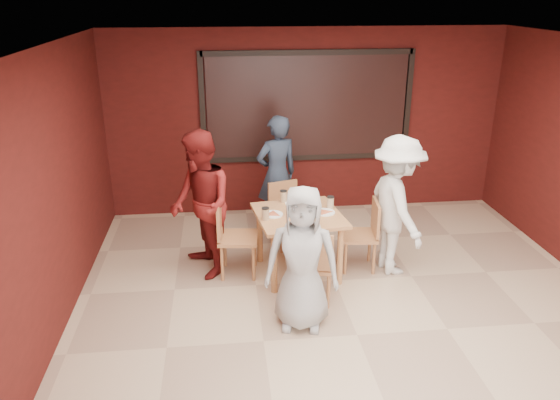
{
  "coord_description": "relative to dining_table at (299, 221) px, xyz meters",
  "views": [
    {
      "loc": [
        -1.3,
        -4.58,
        3.31
      ],
      "look_at": [
        -0.64,
        1.39,
        0.97
      ],
      "focal_mm": 35.0,
      "sensor_mm": 36.0,
      "label": 1
    }
  ],
  "objects": [
    {
      "name": "floor",
      "position": [
        0.42,
        -1.39,
        -0.69
      ],
      "size": [
        7.0,
        7.0,
        0.0
      ],
      "primitive_type": "plane",
      "color": "#CCB08D",
      "rests_on": "ground"
    },
    {
      "name": "diner_right",
      "position": [
        1.18,
        -0.06,
        0.17
      ],
      "size": [
        0.79,
        1.19,
        1.73
      ],
      "primitive_type": "imported",
      "rotation": [
        0.0,
        0.0,
        1.71
      ],
      "color": "white",
      "rests_on": "floor"
    },
    {
      "name": "chair_left",
      "position": [
        -0.81,
        0.06,
        -0.14
      ],
      "size": [
        0.51,
        0.51,
        0.97
      ],
      "color": "#A97142",
      "rests_on": "floor"
    },
    {
      "name": "window_blinds",
      "position": [
        0.42,
        2.06,
        0.96
      ],
      "size": [
        3.0,
        0.02,
        1.5
      ],
      "primitive_type": "cube",
      "color": "black"
    },
    {
      "name": "diner_back",
      "position": [
        -0.12,
        1.31,
        0.16
      ],
      "size": [
        0.72,
        0.59,
        1.7
      ],
      "primitive_type": "imported",
      "rotation": [
        0.0,
        0.0,
        3.49
      ],
      "color": "#29364A",
      "rests_on": "floor"
    },
    {
      "name": "dining_table",
      "position": [
        0.0,
        0.0,
        0.0
      ],
      "size": [
        1.12,
        1.12,
        0.94
      ],
      "color": "tan",
      "rests_on": "floor"
    },
    {
      "name": "chair_back",
      "position": [
        -0.05,
        0.83,
        -0.19
      ],
      "size": [
        0.53,
        0.53,
        0.87
      ],
      "color": "#A97142",
      "rests_on": "floor"
    },
    {
      "name": "diner_front",
      "position": [
        -0.13,
        -1.12,
        0.08
      ],
      "size": [
        0.83,
        0.63,
        1.54
      ],
      "primitive_type": "imported",
      "rotation": [
        0.0,
        0.0,
        -0.2
      ],
      "color": "#B0B0B0",
      "rests_on": "floor"
    },
    {
      "name": "chair_front",
      "position": [
        0.06,
        -0.72,
        -0.18
      ],
      "size": [
        0.52,
        0.52,
        0.89
      ],
      "color": "#A97142",
      "rests_on": "floor"
    },
    {
      "name": "chair_right",
      "position": [
        0.84,
        0.03,
        -0.18
      ],
      "size": [
        0.48,
        0.48,
        0.89
      ],
      "color": "#A97142",
      "rests_on": "floor"
    },
    {
      "name": "diner_left",
      "position": [
        -1.16,
        0.13,
        0.21
      ],
      "size": [
        0.92,
        1.04,
        1.79
      ],
      "primitive_type": "imported",
      "rotation": [
        0.0,
        0.0,
        -1.25
      ],
      "color": "maroon",
      "rests_on": "floor"
    }
  ]
}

